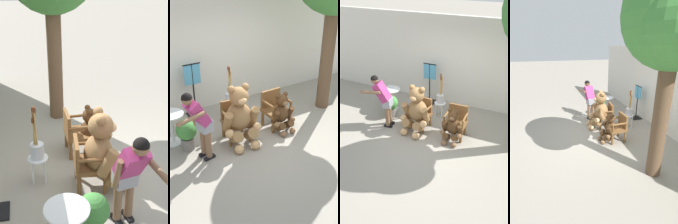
% 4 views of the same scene
% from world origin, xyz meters
% --- Properties ---
extents(ground_plane, '(60.00, 60.00, 0.00)m').
position_xyz_m(ground_plane, '(0.00, 0.00, 0.00)').
color(ground_plane, gray).
extents(back_wall, '(10.00, 0.16, 2.80)m').
position_xyz_m(back_wall, '(0.00, 2.40, 1.40)').
color(back_wall, silver).
rests_on(back_wall, ground).
extents(wooden_chair_left, '(0.61, 0.57, 0.86)m').
position_xyz_m(wooden_chair_left, '(-0.52, 0.57, 0.46)').
color(wooden_chair_left, brown).
rests_on(wooden_chair_left, ground).
extents(wooden_chair_right, '(0.58, 0.54, 0.86)m').
position_xyz_m(wooden_chair_right, '(0.52, 0.57, 0.46)').
color(wooden_chair_right, brown).
rests_on(wooden_chair_right, ground).
extents(teddy_bear_large, '(0.81, 0.79, 1.35)m').
position_xyz_m(teddy_bear_large, '(-0.53, 0.32, 0.66)').
color(teddy_bear_large, olive).
rests_on(teddy_bear_large, ground).
extents(teddy_bear_small, '(0.56, 0.54, 0.94)m').
position_xyz_m(teddy_bear_small, '(0.53, 0.28, 0.46)').
color(teddy_bear_small, '#4C3019').
rests_on(teddy_bear_small, ground).
extents(person_visitor, '(0.77, 0.58, 1.52)m').
position_xyz_m(person_visitor, '(-1.49, 0.20, 0.91)').
color(person_visitor, black).
rests_on(person_visitor, ground).
extents(white_stool, '(0.34, 0.34, 0.46)m').
position_xyz_m(white_stool, '(-0.24, 1.34, 0.36)').
color(white_stool, silver).
rests_on(white_stool, ground).
extents(brush_bucket, '(0.22, 0.22, 0.92)m').
position_xyz_m(brush_bucket, '(-0.24, 1.34, 0.66)').
color(brush_bucket, silver).
rests_on(brush_bucket, white_stool).
extents(round_side_table, '(0.56, 0.56, 0.72)m').
position_xyz_m(round_side_table, '(-1.78, 1.07, 0.45)').
color(round_side_table, silver).
rests_on(round_side_table, ground).
extents(potted_plant, '(0.44, 0.44, 0.68)m').
position_xyz_m(potted_plant, '(-1.59, 0.71, 0.40)').
color(potted_plant, slate).
rests_on(potted_plant, ground).
extents(clothing_display_stand, '(0.44, 0.40, 1.36)m').
position_xyz_m(clothing_display_stand, '(-0.89, 2.02, 0.72)').
color(clothing_display_stand, black).
rests_on(clothing_display_stand, ground).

